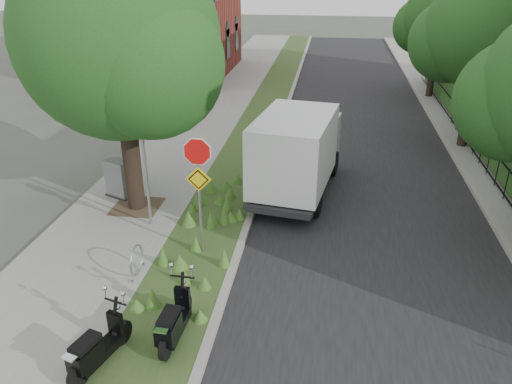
% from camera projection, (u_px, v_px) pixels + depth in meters
% --- Properties ---
extents(ground, '(120.00, 120.00, 0.00)m').
position_uv_depth(ground, '(253.00, 273.00, 12.20)').
color(ground, '#4C5147').
rests_on(ground, ground).
extents(sidewalk_near, '(3.50, 60.00, 0.12)m').
position_uv_depth(sidewalk_near, '(191.00, 133.00, 21.69)').
color(sidewalk_near, gray).
rests_on(sidewalk_near, ground).
extents(verge, '(2.00, 60.00, 0.12)m').
position_uv_depth(verge, '(254.00, 136.00, 21.32)').
color(verge, '#354C20').
rests_on(verge, ground).
extents(kerb_near, '(0.20, 60.00, 0.13)m').
position_uv_depth(kerb_near, '(277.00, 137.00, 21.19)').
color(kerb_near, '#9E9991').
rests_on(kerb_near, ground).
extents(road, '(7.00, 60.00, 0.01)m').
position_uv_depth(road, '(360.00, 143.00, 20.75)').
color(road, black).
rests_on(road, ground).
extents(kerb_far, '(0.20, 60.00, 0.13)m').
position_uv_depth(kerb_far, '(448.00, 145.00, 20.26)').
color(kerb_far, '#9E9991').
rests_on(kerb_far, ground).
extents(footpath_far, '(3.20, 60.00, 0.12)m').
position_uv_depth(footpath_far, '(492.00, 148.00, 20.04)').
color(footpath_far, gray).
rests_on(footpath_far, ground).
extents(street_tree_main, '(6.21, 5.54, 7.66)m').
position_uv_depth(street_tree_main, '(117.00, 48.00, 13.25)').
color(street_tree_main, black).
rests_on(street_tree_main, ground).
extents(bare_post, '(0.08, 0.08, 4.00)m').
position_uv_depth(bare_post, '(145.00, 159.00, 13.33)').
color(bare_post, '#A5A8AD').
rests_on(bare_post, ground).
extents(bike_hoop, '(0.06, 0.78, 0.77)m').
position_uv_depth(bike_hoop, '(136.00, 260.00, 11.81)').
color(bike_hoop, '#A5A8AD').
rests_on(bike_hoop, ground).
extents(sign_assembly, '(0.94, 0.08, 3.22)m').
position_uv_depth(sign_assembly, '(198.00, 173.00, 11.92)').
color(sign_assembly, '#A5A8AD').
rests_on(sign_assembly, ground).
extents(fence_far, '(0.04, 24.00, 1.00)m').
position_uv_depth(fence_far, '(469.00, 132.00, 19.91)').
color(fence_far, black).
rests_on(fence_far, ground).
extents(hedge_far, '(1.00, 24.00, 1.10)m').
position_uv_depth(hedge_far, '(487.00, 133.00, 19.82)').
color(hedge_far, '#204518').
rests_on(hedge_far, footpath_far).
extents(brick_building, '(9.40, 10.40, 8.30)m').
position_uv_depth(brick_building, '(157.00, 6.00, 31.34)').
color(brick_building, maroon).
rests_on(brick_building, ground).
extents(far_tree_b, '(4.83, 4.31, 6.56)m').
position_uv_depth(far_tree_b, '(479.00, 36.00, 18.41)').
color(far_tree_b, black).
rests_on(far_tree_b, ground).
extents(far_tree_c, '(4.37, 3.89, 5.93)m').
position_uv_depth(far_tree_c, '(438.00, 22.00, 25.74)').
color(far_tree_c, black).
rests_on(far_tree_c, ground).
extents(scooter_near, '(0.65, 1.65, 0.80)m').
position_uv_depth(scooter_near, '(94.00, 353.00, 9.02)').
color(scooter_near, black).
rests_on(scooter_near, ground).
extents(scooter_far, '(0.39, 1.72, 0.82)m').
position_uv_depth(scooter_far, '(172.00, 326.00, 9.66)').
color(scooter_far, black).
rests_on(scooter_far, ground).
extents(box_truck, '(2.74, 5.38, 2.33)m').
position_uv_depth(box_truck, '(297.00, 149.00, 15.69)').
color(box_truck, '#262628').
rests_on(box_truck, ground).
extents(utility_cabinet, '(1.05, 0.90, 1.18)m').
position_uv_depth(utility_cabinet, '(119.00, 179.00, 15.68)').
color(utility_cabinet, '#262628').
rests_on(utility_cabinet, ground).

